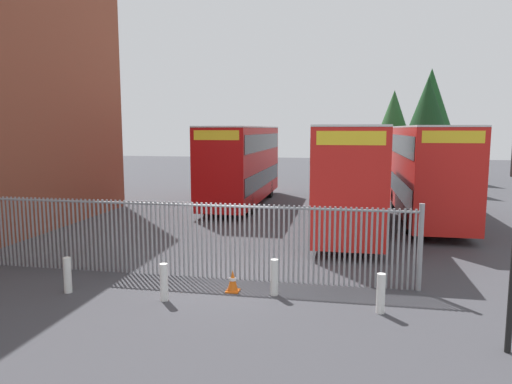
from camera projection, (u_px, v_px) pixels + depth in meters
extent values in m
plane|color=#3D3D42|center=(273.00, 224.00, 21.41)|extent=(100.00, 100.00, 0.00)
cylinder|color=gray|center=(2.00, 231.00, 14.86)|extent=(0.06, 0.06, 2.20)
cylinder|color=gray|center=(5.00, 231.00, 14.83)|extent=(0.06, 0.06, 2.20)
cylinder|color=gray|center=(9.00, 231.00, 14.81)|extent=(0.06, 0.06, 2.20)
cylinder|color=gray|center=(13.00, 232.00, 14.78)|extent=(0.06, 0.06, 2.20)
cylinder|color=gray|center=(17.00, 232.00, 14.76)|extent=(0.06, 0.06, 2.20)
cylinder|color=gray|center=(21.00, 232.00, 14.73)|extent=(0.06, 0.06, 2.20)
cylinder|color=gray|center=(25.00, 232.00, 14.70)|extent=(0.06, 0.06, 2.20)
cylinder|color=gray|center=(29.00, 232.00, 14.68)|extent=(0.06, 0.06, 2.20)
cylinder|color=gray|center=(33.00, 233.00, 14.65)|extent=(0.06, 0.06, 2.20)
cylinder|color=gray|center=(37.00, 233.00, 14.63)|extent=(0.06, 0.06, 2.20)
cylinder|color=gray|center=(41.00, 233.00, 14.60)|extent=(0.06, 0.06, 2.20)
cylinder|color=gray|center=(45.00, 233.00, 14.57)|extent=(0.06, 0.06, 2.20)
cylinder|color=gray|center=(50.00, 233.00, 14.55)|extent=(0.06, 0.06, 2.20)
cylinder|color=gray|center=(54.00, 233.00, 14.52)|extent=(0.06, 0.06, 2.20)
cylinder|color=gray|center=(58.00, 234.00, 14.50)|extent=(0.06, 0.06, 2.20)
cylinder|color=gray|center=(62.00, 234.00, 14.47)|extent=(0.06, 0.06, 2.20)
cylinder|color=gray|center=(66.00, 234.00, 14.44)|extent=(0.06, 0.06, 2.20)
cylinder|color=gray|center=(70.00, 234.00, 14.42)|extent=(0.06, 0.06, 2.20)
cylinder|color=gray|center=(74.00, 234.00, 14.39)|extent=(0.06, 0.06, 2.20)
cylinder|color=gray|center=(78.00, 235.00, 14.36)|extent=(0.06, 0.06, 2.20)
cylinder|color=gray|center=(83.00, 235.00, 14.34)|extent=(0.06, 0.06, 2.20)
cylinder|color=gray|center=(87.00, 235.00, 14.31)|extent=(0.06, 0.06, 2.20)
cylinder|color=gray|center=(91.00, 235.00, 14.29)|extent=(0.06, 0.06, 2.20)
cylinder|color=gray|center=(95.00, 235.00, 14.26)|extent=(0.06, 0.06, 2.20)
cylinder|color=gray|center=(100.00, 236.00, 14.23)|extent=(0.06, 0.06, 2.20)
cylinder|color=gray|center=(104.00, 236.00, 14.21)|extent=(0.06, 0.06, 2.20)
cylinder|color=gray|center=(108.00, 236.00, 14.18)|extent=(0.06, 0.06, 2.20)
cylinder|color=gray|center=(112.00, 236.00, 14.16)|extent=(0.06, 0.06, 2.20)
cylinder|color=gray|center=(117.00, 236.00, 14.13)|extent=(0.06, 0.06, 2.20)
cylinder|color=gray|center=(121.00, 237.00, 14.10)|extent=(0.06, 0.06, 2.20)
cylinder|color=gray|center=(126.00, 237.00, 14.08)|extent=(0.06, 0.06, 2.20)
cylinder|color=gray|center=(130.00, 237.00, 14.05)|extent=(0.06, 0.06, 2.20)
cylinder|color=gray|center=(134.00, 237.00, 14.03)|extent=(0.06, 0.06, 2.20)
cylinder|color=gray|center=(139.00, 237.00, 14.00)|extent=(0.06, 0.06, 2.20)
cylinder|color=gray|center=(143.00, 238.00, 13.97)|extent=(0.06, 0.06, 2.20)
cylinder|color=gray|center=(148.00, 238.00, 13.95)|extent=(0.06, 0.06, 2.20)
cylinder|color=gray|center=(152.00, 238.00, 13.92)|extent=(0.06, 0.06, 2.20)
cylinder|color=gray|center=(156.00, 238.00, 13.89)|extent=(0.06, 0.06, 2.20)
cylinder|color=gray|center=(161.00, 238.00, 13.87)|extent=(0.06, 0.06, 2.20)
cylinder|color=gray|center=(165.00, 239.00, 13.84)|extent=(0.06, 0.06, 2.20)
cylinder|color=gray|center=(170.00, 239.00, 13.82)|extent=(0.06, 0.06, 2.20)
cylinder|color=gray|center=(174.00, 239.00, 13.79)|extent=(0.06, 0.06, 2.20)
cylinder|color=gray|center=(179.00, 239.00, 13.76)|extent=(0.06, 0.06, 2.20)
cylinder|color=gray|center=(184.00, 239.00, 13.74)|extent=(0.06, 0.06, 2.20)
cylinder|color=gray|center=(188.00, 240.00, 13.71)|extent=(0.06, 0.06, 2.20)
cylinder|color=gray|center=(193.00, 240.00, 13.69)|extent=(0.06, 0.06, 2.20)
cylinder|color=gray|center=(197.00, 240.00, 13.66)|extent=(0.06, 0.06, 2.20)
cylinder|color=gray|center=(202.00, 240.00, 13.63)|extent=(0.06, 0.06, 2.20)
cylinder|color=gray|center=(207.00, 240.00, 13.61)|extent=(0.06, 0.06, 2.20)
cylinder|color=gray|center=(211.00, 241.00, 13.58)|extent=(0.06, 0.06, 2.20)
cylinder|color=gray|center=(216.00, 241.00, 13.56)|extent=(0.06, 0.06, 2.20)
cylinder|color=gray|center=(221.00, 241.00, 13.53)|extent=(0.06, 0.06, 2.20)
cylinder|color=gray|center=(226.00, 241.00, 13.50)|extent=(0.06, 0.06, 2.20)
cylinder|color=gray|center=(230.00, 242.00, 13.48)|extent=(0.06, 0.06, 2.20)
cylinder|color=gray|center=(235.00, 242.00, 13.45)|extent=(0.06, 0.06, 2.20)
cylinder|color=gray|center=(240.00, 242.00, 13.42)|extent=(0.06, 0.06, 2.20)
cylinder|color=gray|center=(245.00, 242.00, 13.40)|extent=(0.06, 0.06, 2.20)
cylinder|color=gray|center=(250.00, 242.00, 13.37)|extent=(0.06, 0.06, 2.20)
cylinder|color=gray|center=(254.00, 243.00, 13.35)|extent=(0.06, 0.06, 2.20)
cylinder|color=gray|center=(259.00, 243.00, 13.32)|extent=(0.06, 0.06, 2.20)
cylinder|color=gray|center=(264.00, 243.00, 13.29)|extent=(0.06, 0.06, 2.20)
cylinder|color=gray|center=(269.00, 243.00, 13.27)|extent=(0.06, 0.06, 2.20)
cylinder|color=gray|center=(274.00, 244.00, 13.24)|extent=(0.06, 0.06, 2.20)
cylinder|color=gray|center=(279.00, 244.00, 13.22)|extent=(0.06, 0.06, 2.20)
cylinder|color=gray|center=(284.00, 244.00, 13.19)|extent=(0.06, 0.06, 2.20)
cylinder|color=gray|center=(289.00, 244.00, 13.16)|extent=(0.06, 0.06, 2.20)
cylinder|color=gray|center=(294.00, 244.00, 13.14)|extent=(0.06, 0.06, 2.20)
cylinder|color=gray|center=(299.00, 245.00, 13.11)|extent=(0.06, 0.06, 2.20)
cylinder|color=gray|center=(304.00, 245.00, 13.09)|extent=(0.06, 0.06, 2.20)
cylinder|color=gray|center=(309.00, 245.00, 13.06)|extent=(0.06, 0.06, 2.20)
cylinder|color=gray|center=(314.00, 245.00, 13.03)|extent=(0.06, 0.06, 2.20)
cylinder|color=gray|center=(319.00, 246.00, 13.01)|extent=(0.06, 0.06, 2.20)
cylinder|color=gray|center=(324.00, 246.00, 12.98)|extent=(0.06, 0.06, 2.20)
cylinder|color=gray|center=(329.00, 246.00, 12.95)|extent=(0.06, 0.06, 2.20)
cylinder|color=gray|center=(335.00, 246.00, 12.93)|extent=(0.06, 0.06, 2.20)
cylinder|color=gray|center=(340.00, 247.00, 12.90)|extent=(0.06, 0.06, 2.20)
cylinder|color=gray|center=(345.00, 247.00, 12.88)|extent=(0.06, 0.06, 2.20)
cylinder|color=gray|center=(350.00, 247.00, 12.85)|extent=(0.06, 0.06, 2.20)
cylinder|color=gray|center=(355.00, 247.00, 12.82)|extent=(0.06, 0.06, 2.20)
cylinder|color=gray|center=(361.00, 248.00, 12.80)|extent=(0.06, 0.06, 2.20)
cylinder|color=gray|center=(366.00, 248.00, 12.77)|extent=(0.06, 0.06, 2.20)
cylinder|color=gray|center=(371.00, 248.00, 12.75)|extent=(0.06, 0.06, 2.20)
cylinder|color=gray|center=(377.00, 248.00, 12.72)|extent=(0.06, 0.06, 2.20)
cylinder|color=gray|center=(382.00, 249.00, 12.69)|extent=(0.06, 0.06, 2.20)
cylinder|color=gray|center=(387.00, 249.00, 12.67)|extent=(0.06, 0.06, 2.20)
cylinder|color=gray|center=(393.00, 249.00, 12.64)|extent=(0.06, 0.06, 2.20)
cylinder|color=gray|center=(398.00, 249.00, 12.61)|extent=(0.06, 0.06, 2.20)
cylinder|color=gray|center=(404.00, 249.00, 12.59)|extent=(0.06, 0.06, 2.20)
cylinder|color=gray|center=(409.00, 250.00, 12.56)|extent=(0.06, 0.06, 2.20)
cylinder|color=gray|center=(415.00, 250.00, 12.54)|extent=(0.06, 0.06, 2.20)
cylinder|color=gray|center=(420.00, 250.00, 12.51)|extent=(0.06, 0.06, 2.20)
cylinder|color=gray|center=(171.00, 204.00, 13.67)|extent=(13.81, 0.07, 0.07)
cylinder|color=gray|center=(420.00, 247.00, 12.50)|extent=(0.14, 0.14, 2.35)
cube|color=red|center=(349.00, 175.00, 20.15)|extent=(2.50, 10.80, 4.00)
cube|color=black|center=(348.00, 193.00, 20.26)|extent=(2.54, 10.37, 0.90)
cube|color=black|center=(350.00, 146.00, 20.00)|extent=(2.54, 10.37, 0.90)
cube|color=yellow|center=(351.00, 138.00, 14.73)|extent=(2.12, 0.12, 0.44)
cube|color=silver|center=(350.00, 127.00, 19.89)|extent=(2.50, 10.80, 0.08)
cylinder|color=black|center=(317.00, 232.00, 17.34)|extent=(0.30, 1.04, 1.04)
cylinder|color=black|center=(379.00, 235.00, 16.93)|extent=(0.30, 1.04, 1.04)
cylinder|color=black|center=(325.00, 205.00, 23.49)|extent=(0.30, 1.04, 1.04)
cylinder|color=black|center=(371.00, 207.00, 23.08)|extent=(0.30, 1.04, 1.04)
cube|color=red|center=(426.00, 170.00, 22.27)|extent=(2.50, 10.80, 4.00)
cube|color=black|center=(426.00, 187.00, 22.37)|extent=(2.54, 10.37, 0.90)
cube|color=black|center=(428.00, 145.00, 22.11)|extent=(2.54, 10.37, 0.90)
cube|color=yellow|center=(453.00, 137.00, 16.84)|extent=(2.12, 0.12, 0.44)
cube|color=silver|center=(428.00, 127.00, 22.00)|extent=(2.50, 10.80, 0.08)
cylinder|color=black|center=(409.00, 221.00, 19.46)|extent=(0.30, 1.04, 1.04)
cylinder|color=black|center=(466.00, 223.00, 19.04)|extent=(0.30, 1.04, 1.04)
cylinder|color=black|center=(395.00, 199.00, 25.61)|extent=(0.30, 1.04, 1.04)
cylinder|color=black|center=(437.00, 200.00, 25.19)|extent=(0.30, 1.04, 1.04)
cube|color=#B70C0C|center=(242.00, 163.00, 26.87)|extent=(2.50, 10.80, 4.00)
cube|color=black|center=(242.00, 177.00, 26.98)|extent=(2.54, 10.37, 0.90)
cube|color=black|center=(242.00, 142.00, 26.71)|extent=(2.54, 10.37, 0.90)
cube|color=yellow|center=(217.00, 135.00, 21.45)|extent=(2.12, 0.12, 0.44)
cube|color=silver|center=(242.00, 127.00, 26.60)|extent=(2.50, 10.80, 0.08)
cylinder|color=black|center=(207.00, 204.00, 24.06)|extent=(0.30, 1.04, 1.04)
cylinder|color=black|center=(249.00, 205.00, 23.65)|extent=(0.30, 1.04, 1.04)
cylinder|color=black|center=(236.00, 188.00, 30.21)|extent=(0.30, 1.04, 1.04)
cylinder|color=black|center=(270.00, 189.00, 29.80)|extent=(0.30, 1.04, 1.04)
cylinder|color=silver|center=(68.00, 275.00, 12.43)|extent=(0.20, 0.20, 0.95)
cylinder|color=silver|center=(164.00, 282.00, 11.85)|extent=(0.20, 0.20, 0.95)
cylinder|color=silver|center=(274.00, 277.00, 12.24)|extent=(0.20, 0.20, 0.95)
cylinder|color=silver|center=(381.00, 293.00, 11.04)|extent=(0.20, 0.20, 0.95)
cube|color=orange|center=(233.00, 291.00, 12.56)|extent=(0.34, 0.34, 0.04)
cone|color=orange|center=(233.00, 280.00, 12.52)|extent=(0.28, 0.28, 0.55)
cylinder|color=white|center=(233.00, 279.00, 12.52)|extent=(0.19, 0.19, 0.07)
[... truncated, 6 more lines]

